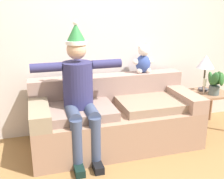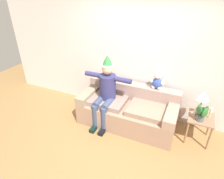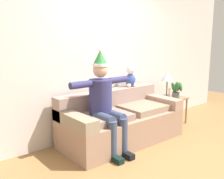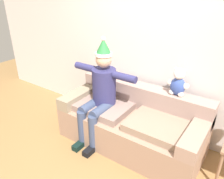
# 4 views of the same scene
# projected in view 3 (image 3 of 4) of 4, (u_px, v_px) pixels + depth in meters

# --- Properties ---
(ground_plane) EXTENTS (10.00, 10.00, 0.00)m
(ground_plane) POSITION_uv_depth(u_px,v_px,m) (168.00, 162.00, 3.57)
(ground_plane) COLOR olive
(back_wall) EXTENTS (7.00, 0.10, 2.70)m
(back_wall) POSITION_uv_depth(u_px,v_px,m) (100.00, 57.00, 4.49)
(back_wall) COLOR silver
(back_wall) RESTS_ON ground_plane
(couch) EXTENTS (2.03, 0.91, 0.82)m
(couch) POSITION_uv_depth(u_px,v_px,m) (120.00, 121.00, 4.27)
(couch) COLOR #9A7661
(couch) RESTS_ON ground_plane
(person_seated) EXTENTS (1.02, 0.77, 1.54)m
(person_seated) POSITION_uv_depth(u_px,v_px,m) (105.00, 100.00, 3.78)
(person_seated) COLOR navy
(person_seated) RESTS_ON ground_plane
(teddy_bear) EXTENTS (0.29, 0.17, 0.38)m
(teddy_bear) POSITION_uv_depth(u_px,v_px,m) (131.00, 77.00, 4.67)
(teddy_bear) COLOR #344B97
(teddy_bear) RESTS_ON couch
(side_table) EXTENTS (0.45, 0.48, 0.53)m
(side_table) POSITION_uv_depth(u_px,v_px,m) (172.00, 101.00, 5.18)
(side_table) COLOR #8D664C
(side_table) RESTS_ON ground_plane
(table_lamp) EXTENTS (0.24, 0.24, 0.50)m
(table_lamp) POSITION_uv_depth(u_px,v_px,m) (167.00, 77.00, 5.12)
(table_lamp) COLOR #45434A
(table_lamp) RESTS_ON side_table
(potted_plant) EXTENTS (0.23, 0.26, 0.34)m
(potted_plant) POSITION_uv_depth(u_px,v_px,m) (176.00, 89.00, 5.03)
(potted_plant) COLOR #505F5F
(potted_plant) RESTS_ON side_table
(candle_tall) EXTENTS (0.04, 0.04, 0.20)m
(candle_tall) POSITION_uv_depth(u_px,v_px,m) (169.00, 92.00, 5.04)
(candle_tall) COLOR beige
(candle_tall) RESTS_ON side_table
(candle_short) EXTENTS (0.04, 0.04, 0.22)m
(candle_short) POSITION_uv_depth(u_px,v_px,m) (175.00, 89.00, 5.24)
(candle_short) COLOR beige
(candle_short) RESTS_ON side_table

